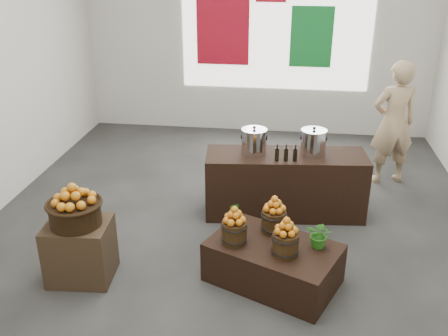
# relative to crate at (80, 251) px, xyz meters

# --- Properties ---
(ground) EXTENTS (7.00, 7.00, 0.00)m
(ground) POSITION_rel_crate_xyz_m (1.39, 1.19, -0.31)
(ground) COLOR #3B3B38
(ground) RESTS_ON ground
(back_wall) EXTENTS (6.00, 0.04, 4.00)m
(back_wall) POSITION_rel_crate_xyz_m (1.39, 4.69, 1.69)
(back_wall) COLOR beige
(back_wall) RESTS_ON ground
(back_opening) EXTENTS (3.20, 0.02, 2.40)m
(back_opening) POSITION_rel_crate_xyz_m (1.69, 4.67, 1.69)
(back_opening) COLOR white
(back_opening) RESTS_ON back_wall
(deco_red_left) EXTENTS (0.90, 0.04, 1.40)m
(deco_red_left) POSITION_rel_crate_xyz_m (0.79, 4.66, 1.59)
(deco_red_left) COLOR #A30C1E
(deco_red_left) RESTS_ON back_wall
(deco_green_right) EXTENTS (0.70, 0.04, 1.00)m
(deco_green_right) POSITION_rel_crate_xyz_m (2.29, 4.66, 1.39)
(deco_green_right) COLOR #12742A
(deco_green_right) RESTS_ON back_wall
(crate) EXTENTS (0.65, 0.55, 0.62)m
(crate) POSITION_rel_crate_xyz_m (0.00, 0.00, 0.00)
(crate) COLOR #43311F
(crate) RESTS_ON ground
(wicker_basket) EXTENTS (0.49, 0.49, 0.22)m
(wicker_basket) POSITION_rel_crate_xyz_m (0.00, 0.00, 0.42)
(wicker_basket) COLOR black
(wicker_basket) RESTS_ON crate
(apples_in_basket) EXTENTS (0.39, 0.39, 0.21)m
(apples_in_basket) POSITION_rel_crate_xyz_m (0.00, 0.00, 0.64)
(apples_in_basket) COLOR #A71805
(apples_in_basket) RESTS_ON wicker_basket
(display_table) EXTENTS (1.44, 1.20, 0.43)m
(display_table) POSITION_rel_crate_xyz_m (1.92, 0.19, -0.10)
(display_table) COLOR black
(display_table) RESTS_ON ground
(apple_bucket_front_left) EXTENTS (0.25, 0.25, 0.23)m
(apple_bucket_front_left) POSITION_rel_crate_xyz_m (1.53, 0.18, 0.23)
(apple_bucket_front_left) COLOR #38250F
(apple_bucket_front_left) RESTS_ON display_table
(apples_in_bucket_front_left) EXTENTS (0.18, 0.18, 0.17)m
(apples_in_bucket_front_left) POSITION_rel_crate_xyz_m (1.53, 0.18, 0.43)
(apples_in_bucket_front_left) COLOR #A71805
(apples_in_bucket_front_left) RESTS_ON apple_bucket_front_left
(apple_bucket_front_right) EXTENTS (0.25, 0.25, 0.23)m
(apple_bucket_front_right) POSITION_rel_crate_xyz_m (2.02, 0.04, 0.23)
(apple_bucket_front_right) COLOR #38250F
(apple_bucket_front_right) RESTS_ON display_table
(apples_in_bucket_front_right) EXTENTS (0.18, 0.18, 0.17)m
(apples_in_bucket_front_right) POSITION_rel_crate_xyz_m (2.02, 0.04, 0.43)
(apples_in_bucket_front_right) COLOR #A71805
(apples_in_bucket_front_right) RESTS_ON apple_bucket_front_right
(apple_bucket_rear) EXTENTS (0.25, 0.25, 0.23)m
(apple_bucket_rear) POSITION_rel_crate_xyz_m (1.90, 0.45, 0.23)
(apple_bucket_rear) COLOR #38250F
(apple_bucket_rear) RESTS_ON display_table
(apples_in_bucket_rear) EXTENTS (0.18, 0.18, 0.17)m
(apples_in_bucket_rear) POSITION_rel_crate_xyz_m (1.90, 0.45, 0.43)
(apples_in_bucket_rear) COLOR #A71805
(apples_in_bucket_rear) RESTS_ON apple_bucket_rear
(herb_garnish_right) EXTENTS (0.32, 0.30, 0.28)m
(herb_garnish_right) POSITION_rel_crate_xyz_m (2.35, 0.21, 0.26)
(herb_garnish_right) COLOR #246B16
(herb_garnish_right) RESTS_ON display_table
(herb_garnish_left) EXTENTS (0.15, 0.12, 0.27)m
(herb_garnish_left) POSITION_rel_crate_xyz_m (1.46, 0.51, 0.25)
(herb_garnish_left) COLOR #246B16
(herb_garnish_left) RESTS_ON display_table
(counter) EXTENTS (1.99, 0.81, 0.79)m
(counter) POSITION_rel_crate_xyz_m (1.99, 1.63, 0.09)
(counter) COLOR black
(counter) RESTS_ON ground
(stock_pot_left) EXTENTS (0.30, 0.30, 0.30)m
(stock_pot_left) POSITION_rel_crate_xyz_m (1.59, 1.59, 0.63)
(stock_pot_left) COLOR silver
(stock_pot_left) RESTS_ON counter
(stock_pot_center) EXTENTS (0.30, 0.30, 0.30)m
(stock_pot_center) POSITION_rel_crate_xyz_m (2.29, 1.66, 0.63)
(stock_pot_center) COLOR silver
(stock_pot_center) RESTS_ON counter
(oil_cruets) EXTENTS (0.22, 0.07, 0.22)m
(oil_cruets) POSITION_rel_crate_xyz_m (2.01, 1.44, 0.59)
(oil_cruets) COLOR black
(oil_cruets) RESTS_ON counter
(shopper) EXTENTS (0.73, 0.58, 1.74)m
(shopper) POSITION_rel_crate_xyz_m (3.41, 2.76, 0.56)
(shopper) COLOR tan
(shopper) RESTS_ON ground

